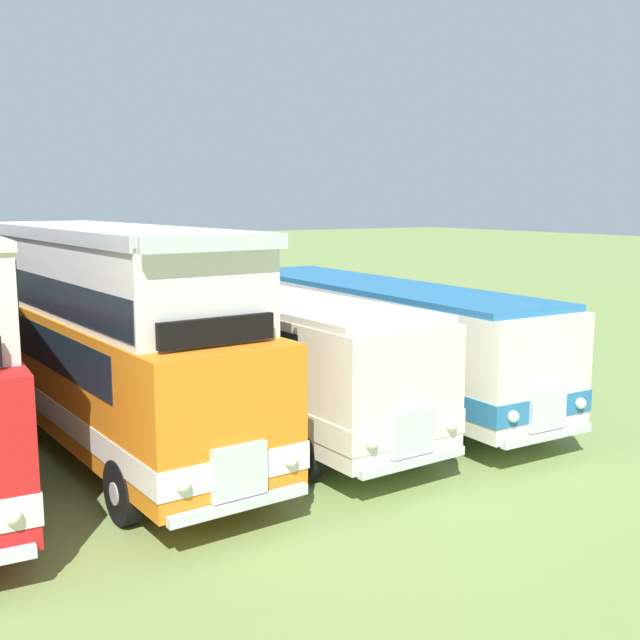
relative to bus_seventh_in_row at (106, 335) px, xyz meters
name	(u,v)px	position (x,y,z in m)	size (l,w,h in m)	color
bus_seventh_in_row	(106,335)	(0.00, 0.00, 0.00)	(3.15, 10.73, 4.52)	orange
bus_eighth_in_row	(257,347)	(3.42, 0.04, -0.60)	(2.98, 10.67, 2.99)	silver
bus_ninth_in_row	(376,332)	(6.85, 0.19, -0.60)	(2.76, 11.28, 2.99)	silver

